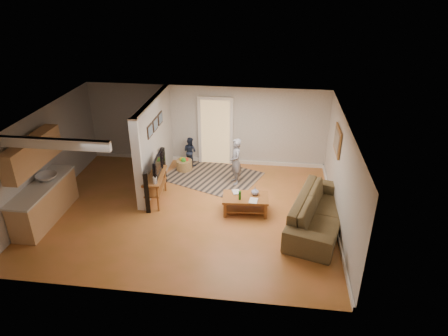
{
  "coord_description": "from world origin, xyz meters",
  "views": [
    {
      "loc": [
        2.04,
        -8.61,
        5.63
      ],
      "look_at": [
        0.89,
        0.39,
        1.1
      ],
      "focal_mm": 32.0,
      "sensor_mm": 36.0,
      "label": 1
    }
  ],
  "objects_px": {
    "tv_console": "(155,177)",
    "child": "(235,183)",
    "sofa": "(318,226)",
    "speaker_left": "(147,193)",
    "toy_basket": "(184,164)",
    "coffee_table": "(246,200)",
    "speaker_right": "(163,166)",
    "toddler": "(191,164)"
  },
  "relations": [
    {
      "from": "child",
      "to": "toddler",
      "type": "height_order",
      "value": "child"
    },
    {
      "from": "speaker_right",
      "to": "child",
      "type": "distance_m",
      "value": 2.16
    },
    {
      "from": "speaker_left",
      "to": "sofa",
      "type": "bearing_deg",
      "value": -17.81
    },
    {
      "from": "speaker_right",
      "to": "toy_basket",
      "type": "xyz_separation_m",
      "value": [
        0.4,
        0.9,
        -0.38
      ]
    },
    {
      "from": "sofa",
      "to": "child",
      "type": "height_order",
      "value": "child"
    },
    {
      "from": "tv_console",
      "to": "child",
      "type": "bearing_deg",
      "value": 27.04
    },
    {
      "from": "speaker_left",
      "to": "toy_basket",
      "type": "bearing_deg",
      "value": 64.36
    },
    {
      "from": "coffee_table",
      "to": "child",
      "type": "bearing_deg",
      "value": 105.67
    },
    {
      "from": "sofa",
      "to": "toy_basket",
      "type": "bearing_deg",
      "value": 72.83
    },
    {
      "from": "sofa",
      "to": "tv_console",
      "type": "bearing_deg",
      "value": 97.27
    },
    {
      "from": "sofa",
      "to": "speaker_left",
      "type": "relative_size",
      "value": 2.45
    },
    {
      "from": "sofa",
      "to": "child",
      "type": "relative_size",
      "value": 2.02
    },
    {
      "from": "toy_basket",
      "to": "tv_console",
      "type": "bearing_deg",
      "value": -99.97
    },
    {
      "from": "toy_basket",
      "to": "child",
      "type": "height_order",
      "value": "child"
    },
    {
      "from": "coffee_table",
      "to": "child",
      "type": "relative_size",
      "value": 0.87
    },
    {
      "from": "sofa",
      "to": "child",
      "type": "xyz_separation_m",
      "value": [
        -2.23,
        1.94,
        0.0
      ]
    },
    {
      "from": "sofa",
      "to": "tv_console",
      "type": "height_order",
      "value": "tv_console"
    },
    {
      "from": "toy_basket",
      "to": "toddler",
      "type": "bearing_deg",
      "value": 74.31
    },
    {
      "from": "sofa",
      "to": "speaker_left",
      "type": "bearing_deg",
      "value": 105.25
    },
    {
      "from": "speaker_left",
      "to": "toddler",
      "type": "distance_m",
      "value": 3.0
    },
    {
      "from": "sofa",
      "to": "speaker_right",
      "type": "relative_size",
      "value": 2.52
    },
    {
      "from": "speaker_left",
      "to": "toddler",
      "type": "xyz_separation_m",
      "value": [
        0.51,
        2.9,
        -0.57
      ]
    },
    {
      "from": "sofa",
      "to": "tv_console",
      "type": "relative_size",
      "value": 2.22
    },
    {
      "from": "sofa",
      "to": "toy_basket",
      "type": "height_order",
      "value": "toy_basket"
    },
    {
      "from": "speaker_left",
      "to": "toy_basket",
      "type": "distance_m",
      "value": 2.57
    },
    {
      "from": "toy_basket",
      "to": "child",
      "type": "relative_size",
      "value": 0.35
    },
    {
      "from": "sofa",
      "to": "coffee_table",
      "type": "xyz_separation_m",
      "value": [
        -1.81,
        0.43,
        0.35
      ]
    },
    {
      "from": "tv_console",
      "to": "toy_basket",
      "type": "height_order",
      "value": "tv_console"
    },
    {
      "from": "child",
      "to": "sofa",
      "type": "bearing_deg",
      "value": 28.9
    },
    {
      "from": "coffee_table",
      "to": "speaker_right",
      "type": "relative_size",
      "value": 1.08
    },
    {
      "from": "sofa",
      "to": "speaker_left",
      "type": "xyz_separation_m",
      "value": [
        -4.3,
        0.09,
        0.57
      ]
    },
    {
      "from": "sofa",
      "to": "speaker_right",
      "type": "bearing_deg",
      "value": 84.99
    },
    {
      "from": "coffee_table",
      "to": "speaker_right",
      "type": "distance_m",
      "value": 2.8
    },
    {
      "from": "sofa",
      "to": "toddler",
      "type": "bearing_deg",
      "value": 68.18
    },
    {
      "from": "tv_console",
      "to": "toy_basket",
      "type": "xyz_separation_m",
      "value": [
        0.34,
        1.91,
        -0.52
      ]
    },
    {
      "from": "tv_console",
      "to": "toy_basket",
      "type": "relative_size",
      "value": 2.57
    },
    {
      "from": "sofa",
      "to": "toy_basket",
      "type": "xyz_separation_m",
      "value": [
        -3.9,
        2.6,
        0.18
      ]
    },
    {
      "from": "speaker_left",
      "to": "speaker_right",
      "type": "xyz_separation_m",
      "value": [
        0.0,
        1.6,
        -0.02
      ]
    },
    {
      "from": "speaker_left",
      "to": "speaker_right",
      "type": "relative_size",
      "value": 1.03
    },
    {
      "from": "toddler",
      "to": "speaker_left",
      "type": "bearing_deg",
      "value": 108.07
    },
    {
      "from": "tv_console",
      "to": "toddler",
      "type": "bearing_deg",
      "value": 74.05
    },
    {
      "from": "speaker_right",
      "to": "child",
      "type": "xyz_separation_m",
      "value": [
        2.07,
        0.25,
        -0.56
      ]
    }
  ]
}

